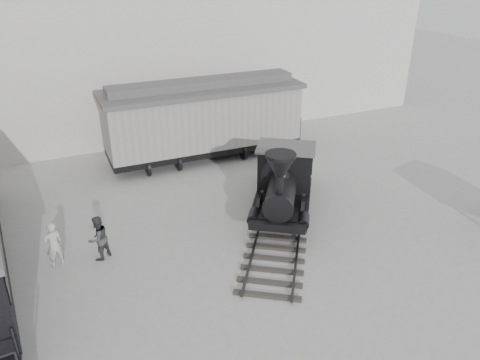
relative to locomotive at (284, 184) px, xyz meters
name	(u,v)px	position (x,y,z in m)	size (l,w,h in m)	color
ground	(294,274)	(-1.71, -3.90, -1.30)	(90.00, 90.00, 0.00)	#9E9E9B
north_wall	(162,39)	(-1.71, 11.08, 4.25)	(34.00, 2.51, 11.00)	silver
locomotive	(284,184)	(0.00, 0.00, 0.00)	(7.38, 9.48, 3.52)	#282622
boxcar	(203,118)	(-0.94, 6.87, 0.89)	(10.23, 3.30, 4.18)	black
visitor_a	(54,245)	(-8.95, -0.04, -0.47)	(0.61, 0.40, 1.67)	silver
visitor_b	(98,238)	(-7.51, -0.25, -0.47)	(0.81, 0.63, 1.67)	#404045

